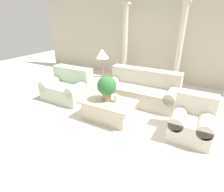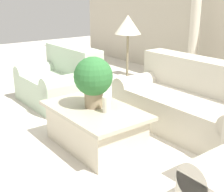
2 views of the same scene
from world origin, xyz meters
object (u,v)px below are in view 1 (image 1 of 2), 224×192
object	(u,v)px
loveseat	(68,86)
potted_plant	(107,86)
coffee_table	(108,109)
floor_lamp	(102,55)
armchair	(192,120)
sofa_long	(142,89)

from	to	relation	value
loveseat	potted_plant	distance (m)	1.67
loveseat	coffee_table	bearing A→B (deg)	-15.52
floor_lamp	armchair	size ratio (longest dim) A/B	1.64
floor_lamp	armchair	distance (m)	3.00
sofa_long	coffee_table	bearing A→B (deg)	-104.58
sofa_long	potted_plant	xyz separation A→B (m)	(-0.39, -1.26, 0.45)
coffee_table	potted_plant	distance (m)	0.56
floor_lamp	armchair	xyz separation A→B (m)	(2.70, -1.01, -0.83)
loveseat	coffee_table	world-z (taller)	loveseat
coffee_table	floor_lamp	size ratio (longest dim) A/B	0.90
coffee_table	armchair	bearing A→B (deg)	8.13
sofa_long	loveseat	world-z (taller)	same
sofa_long	potted_plant	world-z (taller)	potted_plant
armchair	loveseat	bearing A→B (deg)	176.71
sofa_long	floor_lamp	xyz separation A→B (m)	(-1.27, -0.03, 0.83)
sofa_long	potted_plant	size ratio (longest dim) A/B	3.49
armchair	floor_lamp	bearing A→B (deg)	159.54
potted_plant	coffee_table	bearing A→B (deg)	-27.39
sofa_long	coffee_table	xyz separation A→B (m)	(-0.34, -1.29, -0.11)
sofa_long	coffee_table	world-z (taller)	sofa_long
potted_plant	sofa_long	bearing A→B (deg)	72.93
sofa_long	coffee_table	size ratio (longest dim) A/B	1.62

